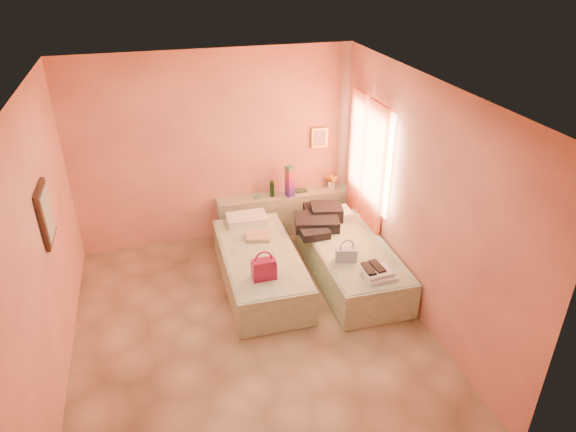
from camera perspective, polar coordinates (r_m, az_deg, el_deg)
name	(u,v)px	position (r m, az deg, el deg)	size (l,w,h in m)	color
ground	(251,328)	(6.19, -4.10, -12.34)	(4.50, 4.50, 0.00)	tan
room_walls	(253,168)	(5.75, -3.87, 5.35)	(4.02, 4.51, 2.81)	#F7A984
headboard_ledge	(284,213)	(7.89, -0.41, 0.32)	(2.05, 0.30, 0.65)	#95A284
bed_left	(260,268)	(6.74, -3.12, -5.81)	(0.90, 2.00, 0.50)	beige
bed_right	(351,263)	(6.89, 7.03, -5.16)	(0.90, 2.00, 0.50)	beige
water_bottle	(272,189)	(7.63, -1.79, 3.02)	(0.07, 0.07, 0.24)	#143718
rainbow_box	(290,181)	(7.59, 0.21, 3.90)	(0.11, 0.11, 0.48)	maroon
small_dish	(257,197)	(7.64, -3.43, 2.11)	(0.10, 0.10, 0.03)	#4E906B
green_book	(301,190)	(7.83, 1.45, 2.86)	(0.17, 0.12, 0.03)	#284B34
flower_vase	(331,180)	(7.94, 4.85, 4.03)	(0.20, 0.20, 0.26)	white
magenta_handbag	(264,269)	(6.04, -2.70, -5.87)	(0.28, 0.16, 0.26)	maroon
khaki_garment	(258,236)	(6.89, -3.32, -2.27)	(0.32, 0.26, 0.06)	tan
clothes_pile	(320,220)	(7.13, 3.63, -0.48)	(0.65, 0.65, 0.20)	black
blue_handbag	(346,255)	(6.42, 6.49, -4.31)	(0.26, 0.11, 0.17)	#385287
towel_stack	(379,274)	(6.19, 10.11, -6.34)	(0.35, 0.30, 0.10)	white
sandal_pair	(373,268)	(6.17, 9.46, -5.70)	(0.20, 0.26, 0.03)	black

